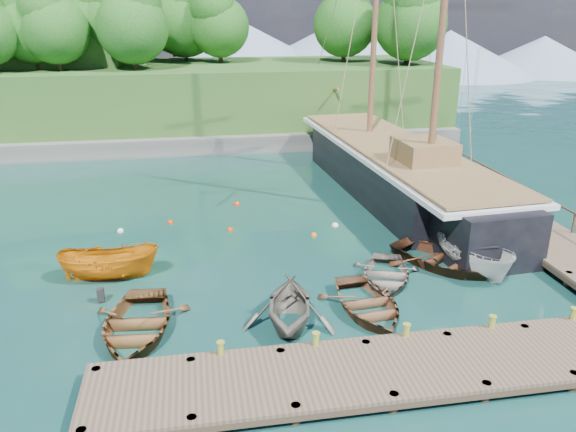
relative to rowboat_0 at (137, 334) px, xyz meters
The scene contains 25 objects.
ground 7.24m from the rowboat_0, 20.45° to the left, with size 160.00×160.00×0.00m, color #13382C.
dock_near 9.65m from the rowboat_0, 24.31° to the right, with size 20.00×3.20×1.10m.
dock_east 20.62m from the rowboat_0, 27.53° to the left, with size 3.20×24.00×1.10m.
bollard_0 3.79m from the rowboat_0, 42.69° to the right, with size 0.26×0.26×0.45m, color olive.
bollard_1 6.33m from the rowboat_0, 23.95° to the right, with size 0.26×0.26×0.45m, color olive.
bollard_2 9.15m from the rowboat_0, 16.30° to the right, with size 0.26×0.26×0.45m, color olive.
bollard_3 12.06m from the rowboat_0, 12.30° to the right, with size 0.26×0.26×0.45m, color olive.
bollard_4 15.01m from the rowboat_0, ahead, with size 0.26×0.26×0.45m, color olive.
rowboat_0 is the anchor object (origin of this frame).
rowboat_1 5.33m from the rowboat_0, ahead, with size 3.32×3.84×2.03m, color #6C6659.
rowboat_2 8.34m from the rowboat_0, ahead, with size 3.07×4.30×0.89m, color brown.
rowboat_3 10.08m from the rowboat_0, 13.35° to the left, with size 2.84×3.98×0.82m, color #685E55.
rowboat_4 13.14m from the rowboat_0, 14.47° to the left, with size 3.41×4.77×0.99m, color #4E2917.
motorboat_orange 4.72m from the rowboat_0, 107.17° to the left, with size 1.56×4.14×1.60m, color orange.
cabin_boat_white 14.03m from the rowboat_0, 10.67° to the left, with size 1.62×4.31×1.66m, color silver.
schooner 19.71m from the rowboat_0, 43.81° to the left, with size 6.91×29.69×22.13m.
mooring_buoy_0 6.58m from the rowboat_0, 94.27° to the left, with size 0.32×0.32×0.32m, color silver.
mooring_buoy_1 9.88m from the rowboat_0, 66.63° to the left, with size 0.31×0.31×0.31m, color #D53D06.
mooring_buoy_2 11.04m from the rowboat_0, 43.88° to the left, with size 0.32×0.32×0.32m, color orange.
mooring_buoy_3 12.78m from the rowboat_0, 43.22° to the left, with size 0.34×0.34×0.34m, color white.
mooring_buoy_4 10.68m from the rowboat_0, 85.09° to the left, with size 0.31×0.31×0.31m, color #EC3203.
mooring_buoy_5 13.74m from the rowboat_0, 70.49° to the left, with size 0.36×0.36×0.36m, color red.
mooring_buoy_6 9.98m from the rowboat_0, 98.93° to the left, with size 0.33×0.33×0.33m, color white.
headland 34.88m from the rowboat_0, 100.19° to the left, with size 51.00×19.31×12.90m.
distant_ridge 73.50m from the rowboat_0, 81.31° to the left, with size 117.00×40.00×10.00m.
Camera 1 is at (-4.47, -19.93, 10.66)m, focal length 35.00 mm.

